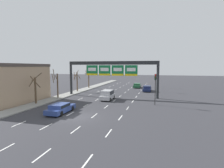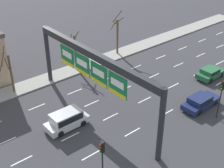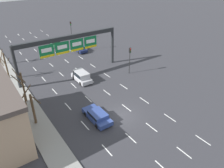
% 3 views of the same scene
% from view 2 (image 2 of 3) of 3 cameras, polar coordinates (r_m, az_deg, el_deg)
% --- Properties ---
extents(lane_dashes, '(10.02, 67.00, 0.01)m').
position_cam_2_polar(lane_dashes, '(32.49, -5.54, -6.34)').
color(lane_dashes, white).
rests_on(lane_dashes, ground_plane).
extents(sign_gantry, '(18.61, 0.70, 7.14)m').
position_cam_2_polar(sign_gantry, '(30.33, -3.58, 3.47)').
color(sign_gantry, '#232628').
rests_on(sign_gantry, ground_plane).
extents(car_green, '(1.92, 3.92, 1.33)m').
position_cam_2_polar(car_green, '(41.39, 17.54, 1.98)').
color(car_green, '#235B38').
rests_on(car_green, ground_plane).
extents(suv_silver, '(1.90, 4.32, 1.76)m').
position_cam_2_polar(suv_silver, '(30.97, -8.31, -6.37)').
color(suv_silver, '#B7B7BC').
rests_on(suv_silver, ground_plane).
extents(car_navy, '(1.93, 4.69, 1.38)m').
position_cam_2_polar(car_navy, '(35.04, 15.89, -3.06)').
color(car_navy, '#19234C').
rests_on(car_navy, ground_plane).
extents(traffic_light_mid_block, '(0.30, 0.35, 4.27)m').
position_cam_2_polar(traffic_light_mid_block, '(32.67, 19.35, -1.44)').
color(traffic_light_mid_block, black).
rests_on(traffic_light_mid_block, ground_plane).
extents(traffic_light_far_end, '(0.30, 0.35, 4.90)m').
position_cam_2_polar(traffic_light_far_end, '(22.89, -1.82, -13.27)').
color(traffic_light_far_end, black).
rests_on(traffic_light_far_end, ground_plane).
extents(tree_bare_closest, '(1.38, 2.09, 6.22)m').
position_cam_2_polar(tree_bare_closest, '(45.33, 0.97, 9.18)').
color(tree_bare_closest, brown).
rests_on(tree_bare_closest, sidewalk_left).
extents(tree_bare_second, '(1.65, 1.62, 5.07)m').
position_cam_2_polar(tree_bare_second, '(41.22, -6.81, 6.29)').
color(tree_bare_second, brown).
rests_on(tree_bare_second, sidewalk_left).
extents(tree_bare_furthest, '(1.64, 1.38, 5.47)m').
position_cam_2_polar(tree_bare_furthest, '(37.20, -18.20, 2.25)').
color(tree_bare_furthest, brown).
rests_on(tree_bare_furthest, sidewalk_left).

